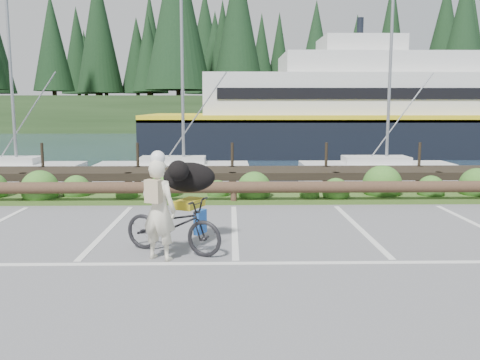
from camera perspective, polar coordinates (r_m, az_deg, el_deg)
The scene contains 7 objects.
ground at distance 8.70m, azimuth -0.50°, elevation -8.57°, with size 72.00×72.00×0.00m, color #5E5E61.
harbor_backdrop at distance 86.83m, azimuth -0.80°, elevation 6.61°, with size 170.00×160.00×30.00m.
vegetation_strip at distance 13.85m, azimuth -0.73°, elevation -2.00°, with size 34.00×1.60×0.10m, color #3D5B21.
log_rail at distance 13.17m, azimuth -0.71°, elevation -2.76°, with size 32.00×0.30×0.60m, color #443021, non-canonical shape.
bicycle at distance 8.87m, azimuth -7.53°, elevation -5.04°, with size 0.65×1.86×0.98m, color black.
cyclist at distance 8.44m, azimuth -9.09°, elevation -3.34°, with size 0.61×0.40×1.67m, color beige.
dog at distance 9.24m, azimuth -5.73°, elevation 0.32°, with size 0.94×0.46×0.54m, color black.
Camera 1 is at (-0.09, -8.33, 2.52)m, focal length 38.00 mm.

